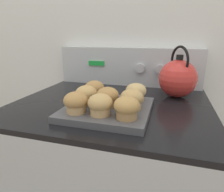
# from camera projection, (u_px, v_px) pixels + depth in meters

# --- Properties ---
(wall_back) EXTENTS (8.00, 0.05, 2.40)m
(wall_back) POSITION_uv_depth(u_px,v_px,m) (131.00, 33.00, 1.05)
(wall_back) COLOR silver
(wall_back) RESTS_ON ground_plane
(control_panel) EXTENTS (0.75, 0.07, 0.20)m
(control_panel) POSITION_uv_depth(u_px,v_px,m) (129.00, 67.00, 1.05)
(control_panel) COLOR #B7BABF
(control_panel) RESTS_ON stove_range
(muffin_pan) EXTENTS (0.29, 0.29, 0.02)m
(muffin_pan) POSITION_uv_depth(u_px,v_px,m) (108.00, 109.00, 0.69)
(muffin_pan) COLOR #4C4C51
(muffin_pan) RESTS_ON stove_range
(muffin_r0_c0) EXTENTS (0.08, 0.08, 0.07)m
(muffin_r0_c0) POSITION_uv_depth(u_px,v_px,m) (76.00, 102.00, 0.62)
(muffin_r0_c0) COLOR tan
(muffin_r0_c0) RESTS_ON muffin_pan
(muffin_r0_c1) EXTENTS (0.08, 0.08, 0.07)m
(muffin_r0_c1) POSITION_uv_depth(u_px,v_px,m) (100.00, 105.00, 0.60)
(muffin_r0_c1) COLOR tan
(muffin_r0_c1) RESTS_ON muffin_pan
(muffin_r0_c2) EXTENTS (0.08, 0.08, 0.07)m
(muffin_r0_c2) POSITION_uv_depth(u_px,v_px,m) (127.00, 108.00, 0.58)
(muffin_r0_c2) COLOR #A37A4C
(muffin_r0_c2) RESTS_ON muffin_pan
(muffin_r1_c0) EXTENTS (0.08, 0.08, 0.07)m
(muffin_r1_c0) POSITION_uv_depth(u_px,v_px,m) (86.00, 95.00, 0.70)
(muffin_r1_c0) COLOR #A37A4C
(muffin_r1_c0) RESTS_ON muffin_pan
(muffin_r1_c1) EXTENTS (0.08, 0.08, 0.07)m
(muffin_r1_c1) POSITION_uv_depth(u_px,v_px,m) (108.00, 97.00, 0.68)
(muffin_r1_c1) COLOR tan
(muffin_r1_c1) RESTS_ON muffin_pan
(muffin_r1_c2) EXTENTS (0.08, 0.08, 0.07)m
(muffin_r1_c2) POSITION_uv_depth(u_px,v_px,m) (132.00, 99.00, 0.66)
(muffin_r1_c2) COLOR tan
(muffin_r1_c2) RESTS_ON muffin_pan
(muffin_r2_c0) EXTENTS (0.08, 0.08, 0.07)m
(muffin_r2_c0) POSITION_uv_depth(u_px,v_px,m) (94.00, 89.00, 0.78)
(muffin_r2_c0) COLOR tan
(muffin_r2_c0) RESTS_ON muffin_pan
(muffin_r2_c2) EXTENTS (0.08, 0.08, 0.07)m
(muffin_r2_c2) POSITION_uv_depth(u_px,v_px,m) (136.00, 92.00, 0.73)
(muffin_r2_c2) COLOR tan
(muffin_r2_c2) RESTS_ON muffin_pan
(tea_kettle) EXTENTS (0.16, 0.18, 0.22)m
(tea_kettle) POSITION_uv_depth(u_px,v_px,m) (178.00, 78.00, 0.85)
(tea_kettle) COLOR red
(tea_kettle) RESTS_ON stove_range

